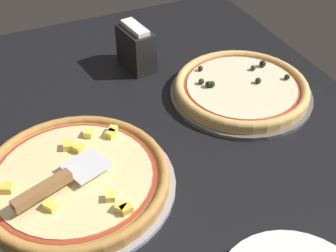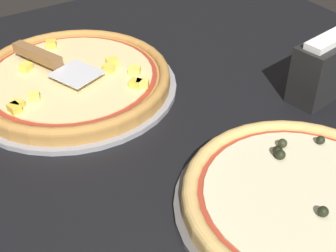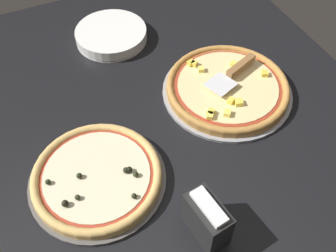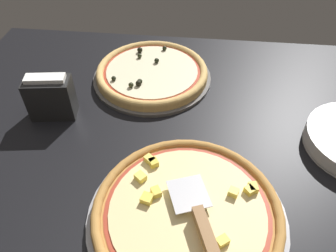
# 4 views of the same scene
# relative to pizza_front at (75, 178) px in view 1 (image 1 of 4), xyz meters

# --- Properties ---
(ground_plane) EXTENTS (1.46, 1.16, 0.04)m
(ground_plane) POSITION_rel_pizza_front_xyz_m (-0.00, 0.16, -0.04)
(ground_plane) COLOR black
(pizza_pan_front) EXTENTS (0.41, 0.41, 0.01)m
(pizza_pan_front) POSITION_rel_pizza_front_xyz_m (0.00, -0.00, -0.02)
(pizza_pan_front) COLOR #939399
(pizza_pan_front) RESTS_ON ground_plane
(pizza_front) EXTENTS (0.39, 0.39, 0.04)m
(pizza_front) POSITION_rel_pizza_front_xyz_m (0.00, 0.00, 0.00)
(pizza_front) COLOR #B77F3D
(pizza_front) RESTS_ON pizza_pan_front
(pizza_pan_back) EXTENTS (0.37, 0.37, 0.01)m
(pizza_pan_back) POSITION_rel_pizza_front_xyz_m (-0.14, 0.48, -0.02)
(pizza_pan_back) COLOR #565451
(pizza_pan_back) RESTS_ON ground_plane
(pizza_back) EXTENTS (0.34, 0.34, 0.04)m
(pizza_back) POSITION_rel_pizza_front_xyz_m (-0.14, 0.48, -0.00)
(pizza_back) COLOR #DBAD60
(pizza_back) RESTS_ON pizza_pan_back
(serving_spatula) EXTENTS (0.12, 0.21, 0.02)m
(serving_spatula) POSITION_rel_pizza_front_xyz_m (0.03, -0.05, 0.03)
(serving_spatula) COLOR silver
(serving_spatula) RESTS_ON pizza_front
(napkin_holder) EXTENTS (0.13, 0.08, 0.13)m
(napkin_holder) POSITION_rel_pizza_front_xyz_m (-0.39, 0.28, 0.03)
(napkin_holder) COLOR black
(napkin_holder) RESTS_ON ground_plane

